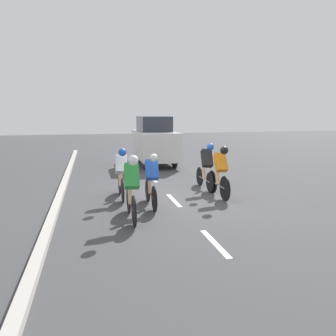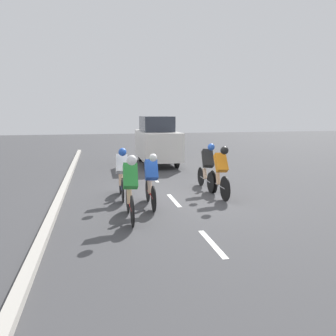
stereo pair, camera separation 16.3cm
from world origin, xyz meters
name	(u,v)px [view 1 (the left image)]	position (x,y,z in m)	size (l,w,h in m)	color
ground_plane	(172,198)	(0.00, 0.00, 0.00)	(60.00, 60.00, 0.00)	#424244
lane_stripe_near	(215,243)	(0.00, 3.42, 0.00)	(0.12, 1.40, 0.01)	white
lane_stripe_mid	(174,200)	(0.00, 0.22, 0.00)	(0.12, 1.40, 0.01)	white
lane_stripe_far	(153,179)	(0.00, -2.98, 0.00)	(0.12, 1.40, 0.01)	white
curb	(57,205)	(3.20, 0.22, 0.07)	(0.20, 25.24, 0.14)	#B7B2A8
cyclist_black	(206,165)	(-1.36, -0.86, 0.81)	(0.38, 1.64, 1.53)	black
cyclist_orange	(220,171)	(-1.40, 0.20, 0.81)	(0.34, 1.69, 1.55)	black
cyclist_blue	(151,179)	(0.74, 0.73, 0.76)	(0.35, 1.64, 1.46)	black
cyclist_green	(132,186)	(1.39, 1.71, 0.82)	(0.35, 1.74, 1.57)	black
cyclist_white	(121,172)	(1.43, -0.30, 0.79)	(0.35, 1.67, 1.51)	black
support_car	(154,141)	(-0.74, -6.44, 1.14)	(1.70, 3.85, 2.30)	black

